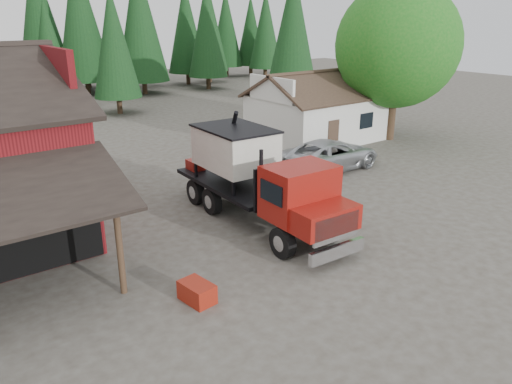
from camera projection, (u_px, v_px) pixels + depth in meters
ground at (304, 266)px, 17.08m from camera, size 120.00×120.00×0.00m
farmhouse at (317, 115)px, 33.65m from camera, size 8.60×6.42×4.65m
deciduous_tree at (398, 50)px, 32.23m from camera, size 8.00×8.00×10.20m
conifer_backdrop at (13, 102)px, 48.56m from camera, size 76.00×16.00×16.00m
near_pine_b at (114, 42)px, 40.99m from camera, size 3.96×3.96×10.40m
near_pine_c at (293, 27)px, 46.75m from camera, size 4.84×4.84×12.40m
feed_truck at (257, 176)px, 20.03m from camera, size 2.94×9.55×4.27m
silver_car at (330, 155)px, 27.35m from camera, size 6.14×3.03×1.68m
equip_box at (197, 292)px, 14.90m from camera, size 0.83×1.18×0.60m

